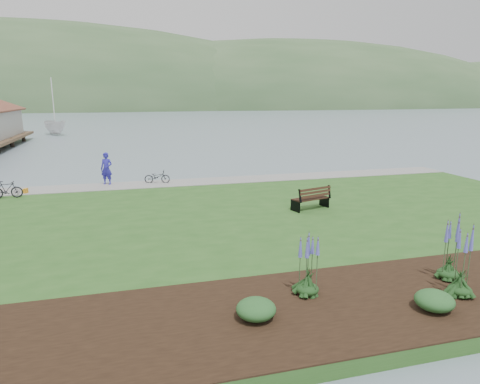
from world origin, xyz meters
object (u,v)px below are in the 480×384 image
Objects in this scene: sailboat at (56,135)px; person at (106,166)px; park_bench at (312,198)px; bicycle_a at (157,177)px.

person is at bearing -104.74° from sailboat.
sailboat reaches higher than park_bench.
sailboat is at bearing 93.48° from park_bench.
person is 0.09× the size of sailboat.
bicycle_a is 43.12m from sailboat.
bicycle_a is (2.92, -0.30, -0.74)m from person.
sailboat reaches higher than person.
bicycle_a is at bearing 112.26° from park_bench.
sailboat is (-8.34, 41.31, -1.54)m from person.
sailboat reaches higher than bicycle_a.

